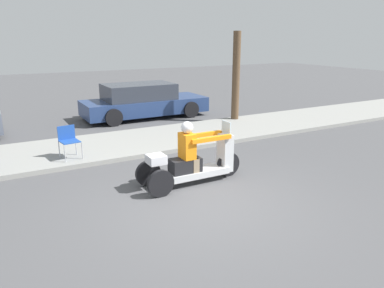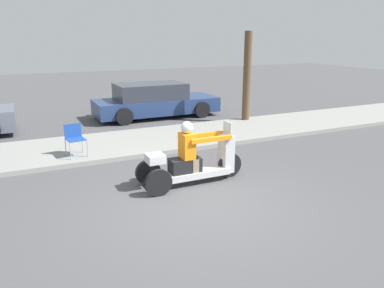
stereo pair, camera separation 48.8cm
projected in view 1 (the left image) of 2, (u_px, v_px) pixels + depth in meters
The scene contains 6 objects.
ground_plane at pixel (203, 204), 7.25m from camera, with size 60.00×60.00×0.00m, color #4C4C4F.
sidewalk_strip at pixel (125, 144), 11.11m from camera, with size 28.00×2.80×0.12m.
motorcycle_trike at pixel (192, 162), 8.15m from camera, with size 2.42×0.76×1.41m.
folding_chair_set_back at pixel (68, 138), 9.52m from camera, with size 0.52×0.52×0.82m.
parked_car_lot_left at pixel (143, 101), 14.84m from camera, with size 4.87×2.05×1.36m.
tree_trunk at pixel (236, 76), 13.77m from camera, with size 0.28×0.28×3.21m.
Camera 1 is at (-3.38, -5.73, 3.12)m, focal length 35.00 mm.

